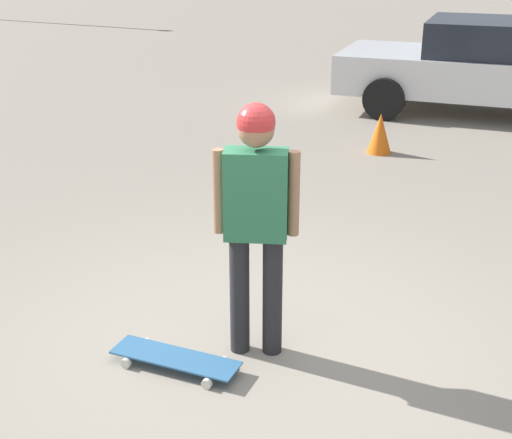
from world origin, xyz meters
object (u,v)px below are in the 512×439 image
at_px(car_parked_near, 487,66).
at_px(traffic_cone, 380,133).
at_px(person, 256,208).
at_px(skateboard, 175,358).

xyz_separation_m(car_parked_near, traffic_cone, (-1.52, -2.49, -0.48)).
height_order(person, skateboard, person).
bearing_deg(car_parked_near, traffic_cone, 67.96).
xyz_separation_m(skateboard, traffic_cone, (1.17, 5.17, 0.19)).
distance_m(person, skateboard, 1.13).
height_order(car_parked_near, traffic_cone, car_parked_near).
height_order(skateboard, traffic_cone, traffic_cone).
distance_m(person, car_parked_near, 7.70).
bearing_deg(person, skateboard, -153.76).
distance_m(skateboard, traffic_cone, 5.30).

